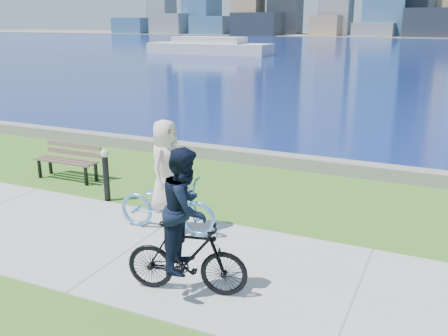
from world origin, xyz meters
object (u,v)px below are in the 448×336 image
(park_bench, at_px, (69,158))
(cyclist_woman, at_px, (166,191))
(bollard_lamp, at_px, (106,171))
(cyclist_man, at_px, (186,234))

(park_bench, relative_size, cyclist_woman, 0.79)
(park_bench, distance_m, cyclist_woman, 4.49)
(bollard_lamp, relative_size, cyclist_man, 0.54)
(park_bench, bearing_deg, cyclist_man, -34.30)
(cyclist_woman, bearing_deg, bollard_lamp, 63.01)
(bollard_lamp, distance_m, cyclist_man, 4.57)
(park_bench, bearing_deg, bollard_lamp, -26.66)
(cyclist_woman, bearing_deg, park_bench, 61.43)
(bollard_lamp, xyz_separation_m, cyclist_man, (3.62, -2.79, 0.27))
(park_bench, height_order, cyclist_man, cyclist_man)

